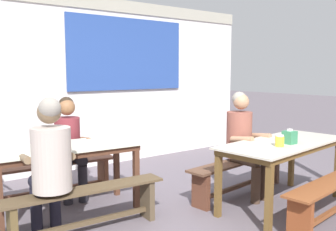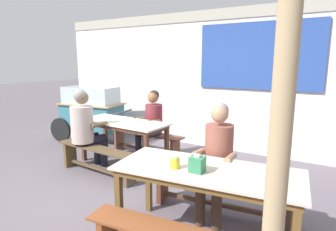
{
  "view_description": "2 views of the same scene",
  "coord_description": "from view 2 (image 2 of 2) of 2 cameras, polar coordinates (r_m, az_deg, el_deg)",
  "views": [
    {
      "loc": [
        -2.19,
        -2.73,
        1.54
      ],
      "look_at": [
        0.28,
        0.51,
        1.05
      ],
      "focal_mm": 39.27,
      "sensor_mm": 36.0,
      "label": 1
    },
    {
      "loc": [
        2.26,
        -2.59,
        1.73
      ],
      "look_at": [
        0.31,
        0.73,
        0.99
      ],
      "focal_mm": 30.13,
      "sensor_mm": 36.0,
      "label": 2
    }
  ],
  "objects": [
    {
      "name": "bench_far_front",
      "position": [
        4.51,
        -14.12,
        -8.17
      ],
      "size": [
        1.59,
        0.36,
        0.44
      ],
      "color": "brown",
      "rests_on": "ground_plane"
    },
    {
      "name": "tissue_box",
      "position": [
        2.59,
        5.94,
        -9.77
      ],
      "size": [
        0.12,
        0.12,
        0.16
      ],
      "color": "#347F56",
      "rests_on": "dining_table_near"
    },
    {
      "name": "person_center_facing",
      "position": [
        5.04,
        -3.38,
        -1.03
      ],
      "size": [
        0.46,
        0.53,
        1.23
      ],
      "color": "#29272F",
      "rests_on": "ground_plane"
    },
    {
      "name": "person_left_back_turned",
      "position": [
        4.65,
        -16.4,
        -1.85
      ],
      "size": [
        0.49,
        0.57,
        1.32
      ],
      "color": "black",
      "rests_on": "ground_plane"
    },
    {
      "name": "dining_table_near",
      "position": [
        2.71,
        7.8,
        -12.13
      ],
      "size": [
        1.79,
        0.9,
        0.75
      ],
      "color": "beige",
      "rests_on": "ground_plane"
    },
    {
      "name": "person_right_near_table",
      "position": [
        3.18,
        9.9,
        -7.86
      ],
      "size": [
        0.44,
        0.54,
        1.3
      ],
      "color": "#453226",
      "rests_on": "ground_plane"
    },
    {
      "name": "bench_near_back",
      "position": [
        3.39,
        10.57,
        -14.45
      ],
      "size": [
        1.73,
        0.45,
        0.44
      ],
      "color": "brown",
      "rests_on": "ground_plane"
    },
    {
      "name": "ground_plane",
      "position": [
        3.85,
        -9.88,
        -16.06
      ],
      "size": [
        40.0,
        40.0,
        0.0
      ],
      "primitive_type": "plane",
      "color": "#635A62"
    },
    {
      "name": "bench_far_back",
      "position": [
        5.31,
        -4.65,
        -4.85
      ],
      "size": [
        1.59,
        0.38,
        0.44
      ],
      "color": "brown",
      "rests_on": "ground_plane"
    },
    {
      "name": "condiment_jar",
      "position": [
        2.66,
        1.41,
        -9.39
      ],
      "size": [
        0.09,
        0.09,
        0.12
      ],
      "color": "yellow",
      "rests_on": "dining_table_near"
    },
    {
      "name": "wooden_support_post",
      "position": [
        1.62,
        21.05,
        -13.39
      ],
      "size": [
        0.11,
        0.11,
        2.17
      ],
      "primitive_type": "cylinder",
      "color": "tan",
      "rests_on": "ground_plane"
    },
    {
      "name": "food_cart",
      "position": [
        6.39,
        -15.37,
        1.11
      ],
      "size": [
        1.76,
        0.9,
        1.2
      ],
      "color": "teal",
      "rests_on": "ground_plane"
    },
    {
      "name": "dining_table_far",
      "position": [
        4.79,
        -9.11,
        -2.08
      ],
      "size": [
        1.62,
        0.75,
        0.75
      ],
      "color": "silver",
      "rests_on": "ground_plane"
    },
    {
      "name": "backdrop_wall",
      "position": [
        5.77,
        7.76,
        7.7
      ],
      "size": [
        7.14,
        0.23,
        2.71
      ],
      "color": "white",
      "rests_on": "ground_plane"
    }
  ]
}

